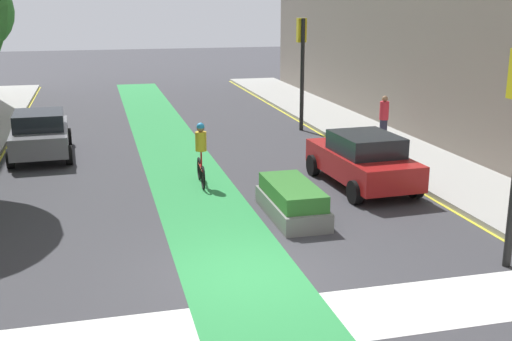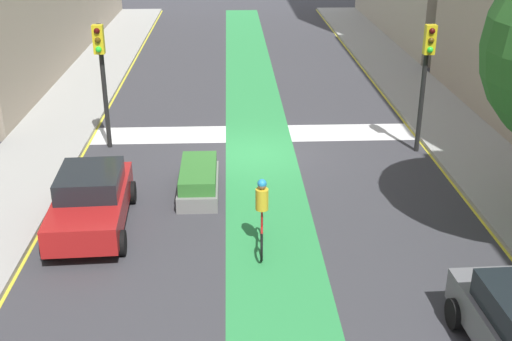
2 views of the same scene
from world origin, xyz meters
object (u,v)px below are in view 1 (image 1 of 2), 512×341
(car_red_right_far, at_px, (363,160))
(pedestrian_sidewalk_right_a, at_px, (384,117))
(median_planter, at_px, (292,201))
(car_grey_left_far, at_px, (40,134))
(cyclist_in_lane, at_px, (201,153))
(traffic_signal_far_right, at_px, (302,53))

(car_red_right_far, distance_m, pedestrian_sidewalk_right_a, 5.92)
(car_red_right_far, relative_size, pedestrian_sidewalk_right_a, 2.59)
(median_planter, bearing_deg, car_grey_left_far, 128.48)
(median_planter, bearing_deg, car_red_right_far, 36.43)
(car_grey_left_far, distance_m, cyclist_in_lane, 6.77)
(pedestrian_sidewalk_right_a, bearing_deg, median_planter, -129.22)
(car_red_right_far, bearing_deg, median_planter, -143.57)
(car_grey_left_far, xyz_separation_m, median_planter, (6.46, -8.13, -0.40))
(car_grey_left_far, bearing_deg, median_planter, -51.52)
(traffic_signal_far_right, relative_size, median_planter, 1.61)
(pedestrian_sidewalk_right_a, bearing_deg, traffic_signal_far_right, 123.72)
(car_red_right_far, distance_m, cyclist_in_lane, 4.64)
(traffic_signal_far_right, height_order, median_planter, traffic_signal_far_right)
(car_grey_left_far, xyz_separation_m, pedestrian_sidewalk_right_a, (12.26, -1.03, 0.19))
(car_red_right_far, xyz_separation_m, cyclist_in_lane, (-4.46, 1.28, 0.17))
(median_planter, bearing_deg, traffic_signal_far_right, 70.75)
(car_grey_left_far, distance_m, pedestrian_sidewalk_right_a, 12.30)
(traffic_signal_far_right, xyz_separation_m, pedestrian_sidewalk_right_a, (2.18, -3.26, -2.16))
(median_planter, bearing_deg, cyclist_in_lane, 117.44)
(traffic_signal_far_right, distance_m, car_grey_left_far, 10.59)
(pedestrian_sidewalk_right_a, relative_size, median_planter, 0.59)
(car_grey_left_far, height_order, pedestrian_sidewalk_right_a, pedestrian_sidewalk_right_a)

